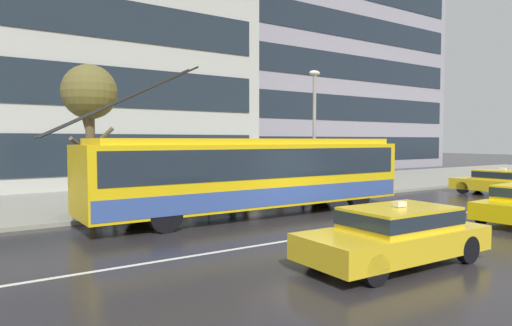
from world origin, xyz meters
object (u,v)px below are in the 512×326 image
object	(u,v)px
taxi_oncoming_near	(396,232)
pedestrian_approaching_curb	(234,165)
street_tree_bare	(90,96)
pedestrian_walking_past	(244,164)
bus_shelter	(155,160)
trolleybus	(256,173)
taxi_cross_traffic	(500,181)
pedestrian_waiting_by_pole	(282,164)
pedestrian_at_shelter	(303,175)
street_lamp	(314,121)

from	to	relation	value
taxi_oncoming_near	pedestrian_approaching_curb	xyz separation A→B (m)	(1.74, 9.77, 0.99)
street_tree_bare	pedestrian_walking_past	bearing A→B (deg)	0.85
bus_shelter	street_tree_bare	world-z (taller)	street_tree_bare
trolleybus	pedestrian_approaching_curb	size ratio (longest dim) A/B	7.02
taxi_oncoming_near	bus_shelter	size ratio (longest dim) A/B	1.10
taxi_cross_traffic	bus_shelter	size ratio (longest dim) A/B	1.07
bus_shelter	pedestrian_waiting_by_pole	world-z (taller)	bus_shelter
taxi_cross_traffic	pedestrian_at_shelter	xyz separation A→B (m)	(-8.85, 4.67, 0.39)
pedestrian_approaching_curb	pedestrian_at_shelter	bearing A→B (deg)	1.18
trolleybus	pedestrian_waiting_by_pole	distance (m)	5.43
pedestrian_at_shelter	pedestrian_waiting_by_pole	size ratio (longest dim) A/B	0.86
trolleybus	pedestrian_walking_past	distance (m)	3.62
pedestrian_at_shelter	pedestrian_approaching_curb	world-z (taller)	pedestrian_approaching_curb
street_lamp	pedestrian_at_shelter	bearing A→B (deg)	107.75
pedestrian_approaching_curb	street_lamp	world-z (taller)	street_lamp
trolleybus	pedestrian_approaching_curb	xyz separation A→B (m)	(0.65, 2.60, 0.13)
pedestrian_approaching_curb	street_lamp	bearing A→B (deg)	-6.73
pedestrian_walking_past	taxi_oncoming_near	bearing A→B (deg)	-104.31
trolleybus	taxi_oncoming_near	distance (m)	7.30
trolleybus	taxi_cross_traffic	size ratio (longest dim) A/B	3.05
taxi_oncoming_near	pedestrian_waiting_by_pole	xyz separation A→B (m)	(5.10, 10.84, 0.90)
bus_shelter	street_tree_bare	distance (m)	3.43
taxi_oncoming_near	street_lamp	world-z (taller)	street_lamp
taxi_cross_traffic	street_tree_bare	size ratio (longest dim) A/B	0.83
trolleybus	street_lamp	distance (m)	5.57
trolleybus	bus_shelter	distance (m)	4.19
pedestrian_approaching_curb	pedestrian_walking_past	xyz separation A→B (m)	(0.92, 0.66, -0.01)
taxi_oncoming_near	pedestrian_approaching_curb	distance (m)	9.98
trolleybus	bus_shelter	world-z (taller)	trolleybus
taxi_cross_traffic	street_tree_bare	distance (m)	19.50
pedestrian_approaching_curb	pedestrian_waiting_by_pole	xyz separation A→B (m)	(3.36, 1.06, -0.08)
pedestrian_walking_past	street_lamp	distance (m)	3.87
pedestrian_approaching_curb	street_lamp	distance (m)	4.53
taxi_cross_traffic	street_lamp	distance (m)	10.04
bus_shelter	pedestrian_approaching_curb	distance (m)	3.32
taxi_cross_traffic	pedestrian_walking_past	xyz separation A→B (m)	(-11.81, 5.25, 0.97)
trolleybus	pedestrian_at_shelter	world-z (taller)	trolleybus
trolleybus	pedestrian_approaching_curb	world-z (taller)	trolleybus
bus_shelter	pedestrian_walking_past	world-z (taller)	bus_shelter
trolleybus	taxi_oncoming_near	world-z (taller)	trolleybus
taxi_cross_traffic	pedestrian_waiting_by_pole	world-z (taller)	pedestrian_waiting_by_pole
pedestrian_at_shelter	pedestrian_approaching_curb	distance (m)	3.92
trolleybus	street_lamp	world-z (taller)	street_lamp
pedestrian_walking_past	pedestrian_approaching_curb	bearing A→B (deg)	-144.35
bus_shelter	pedestrian_at_shelter	xyz separation A→B (m)	(7.11, -0.59, -0.90)
pedestrian_at_shelter	street_lamp	distance (m)	2.62
taxi_oncoming_near	street_lamp	size ratio (longest dim) A/B	0.78
pedestrian_at_shelter	street_tree_bare	world-z (taller)	street_tree_bare
pedestrian_approaching_curb	pedestrian_walking_past	distance (m)	1.13
pedestrian_waiting_by_pole	street_lamp	bearing A→B (deg)	-65.66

